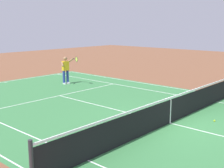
# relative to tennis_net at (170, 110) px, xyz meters

# --- Properties ---
(ground_plane) EXTENTS (60.00, 60.00, 0.00)m
(ground_plane) POSITION_rel_tennis_net_xyz_m (0.00, 0.00, -0.49)
(ground_plane) COLOR brown
(court_slab) EXTENTS (24.20, 11.40, 0.00)m
(court_slab) POSITION_rel_tennis_net_xyz_m (0.00, 0.00, -0.49)
(court_slab) COLOR #387A42
(court_slab) RESTS_ON ground_plane
(court_line_markings) EXTENTS (23.85, 11.05, 0.01)m
(court_line_markings) POSITION_rel_tennis_net_xyz_m (0.00, 0.00, -0.49)
(court_line_markings) COLOR white
(court_line_markings) RESTS_ON ground_plane
(tennis_net) EXTENTS (0.10, 11.70, 1.08)m
(tennis_net) POSITION_rel_tennis_net_xyz_m (0.00, 0.00, 0.00)
(tennis_net) COLOR #2D2D33
(tennis_net) RESTS_ON ground_plane
(tennis_player_near) EXTENTS (1.15, 0.76, 1.70)m
(tennis_player_near) POSITION_rel_tennis_net_xyz_m (8.53, -2.21, 0.44)
(tennis_player_near) COLOR navy
(tennis_player_near) RESTS_ON ground_plane
(tennis_ball) EXTENTS (0.07, 0.07, 0.07)m
(tennis_ball) POSITION_rel_tennis_net_xyz_m (-1.14, -1.25, -0.46)
(tennis_ball) COLOR #CCE01E
(tennis_ball) RESTS_ON ground_plane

